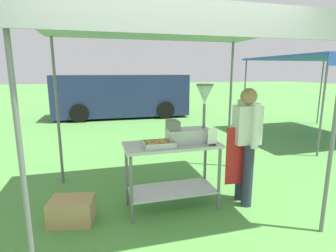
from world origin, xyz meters
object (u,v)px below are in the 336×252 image
supply_crate (72,211)px  neighbour_tent (327,59)px  donut_fryer (191,124)px  donut_tray (158,144)px  stall_canopy (170,31)px  menu_sign (212,138)px  van_navy (121,95)px  donut_cart (172,162)px  vendor (246,140)px

supply_crate → neighbour_tent: (6.47, 2.82, 2.00)m
donut_fryer → donut_tray: bearing=-166.2°
donut_tray → stall_canopy: bearing=42.8°
supply_crate → neighbour_tent: 7.34m
menu_sign → supply_crate: (-1.75, 0.19, -0.84)m
van_navy → neighbour_tent: bearing=-44.5°
stall_canopy → donut_cart: 1.66m
menu_sign → van_navy: van_navy is taller
van_navy → donut_tray: bearing=-92.3°
vendor → supply_crate: bearing=177.6°
neighbour_tent → vendor: bearing=-145.1°
supply_crate → donut_fryer: bearing=1.5°
stall_canopy → donut_fryer: stall_canopy is taller
donut_fryer → supply_crate: bearing=-178.5°
menu_sign → neighbour_tent: neighbour_tent is taller
menu_sign → donut_fryer: bearing=131.8°
stall_canopy → donut_tray: size_ratio=8.48×
supply_crate → van_navy: 7.96m
vendor → donut_fryer: bearing=169.8°
supply_crate → van_navy: van_navy is taller
donut_tray → menu_sign: menu_sign is taller
donut_cart → donut_fryer: size_ratio=1.64×
donut_cart → van_navy: 7.80m
van_navy → neighbour_tent: 7.23m
stall_canopy → supply_crate: 2.51m
van_navy → neighbour_tent: neighbour_tent is taller
menu_sign → vendor: vendor is taller
donut_fryer → van_navy: van_navy is taller
donut_cart → menu_sign: 0.62m
neighbour_tent → menu_sign: bearing=-147.5°
stall_canopy → supply_crate: size_ratio=5.59×
supply_crate → neighbour_tent: neighbour_tent is taller
donut_cart → supply_crate: bearing=-179.3°
donut_cart → donut_fryer: (0.27, 0.02, 0.50)m
supply_crate → van_navy: bearing=79.9°
donut_tray → van_navy: (0.32, 7.88, -0.06)m
donut_tray → neighbour_tent: 6.25m
vendor → neighbour_tent: size_ratio=0.49×
menu_sign → van_navy: bearing=92.6°
donut_cart → supply_crate: 1.37m
van_navy → supply_crate: bearing=-100.1°
donut_cart → neighbour_tent: 6.09m
menu_sign → van_navy: size_ratio=0.04×
donut_tray → donut_fryer: bearing=13.8°
vendor → supply_crate: vendor is taller
supply_crate → stall_canopy: bearing=5.0°
donut_cart → supply_crate: donut_cart is taller
donut_fryer → vendor: 0.79m
stall_canopy → neighbour_tent: (5.19, 2.71, -0.16)m
supply_crate → van_navy: (1.39, 7.81, 0.72)m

